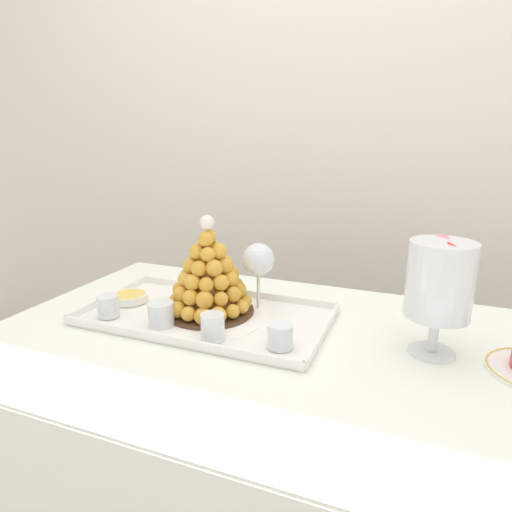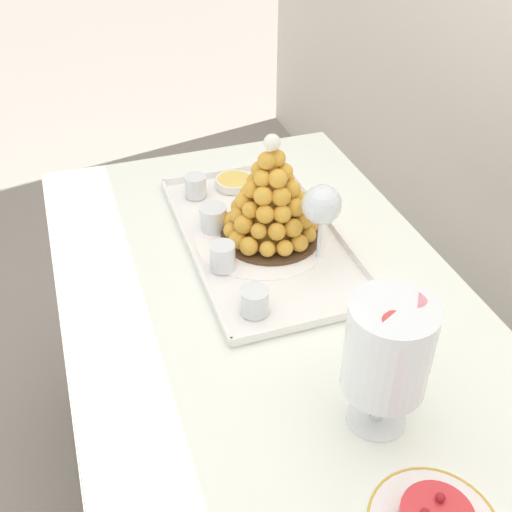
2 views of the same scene
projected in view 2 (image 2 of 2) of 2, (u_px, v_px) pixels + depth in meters
buffet_table at (278, 355)px, 1.27m from camera, size 1.42×0.80×0.76m
serving_tray at (262, 239)px, 1.40m from camera, size 0.60×0.33×0.02m
croquembouche at (271, 200)px, 1.34m from camera, size 0.22×0.22×0.25m
dessert_cup_left at (196, 187)px, 1.52m from camera, size 0.05×0.05×0.05m
dessert_cup_mid_left at (214, 219)px, 1.41m from camera, size 0.06×0.06×0.06m
dessert_cup_centre at (223, 258)px, 1.29m from camera, size 0.05×0.05×0.06m
dessert_cup_mid_right at (255, 302)px, 1.19m from camera, size 0.06×0.06×0.05m
creme_brulee_ramekin at (234, 182)px, 1.57m from camera, size 0.09×0.09×0.02m
macaron_goblet at (388, 349)px, 0.91m from camera, size 0.13×0.13×0.25m
wine_glass at (322, 207)px, 1.26m from camera, size 0.08×0.08×0.18m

